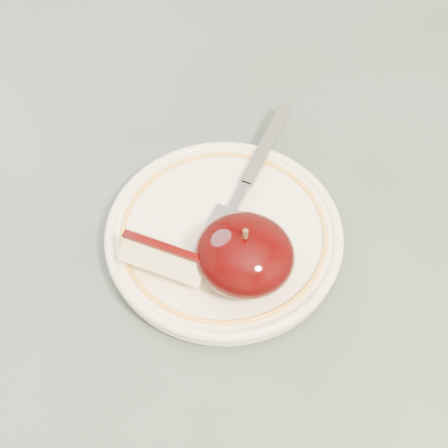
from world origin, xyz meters
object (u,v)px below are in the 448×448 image
(table, at_px, (213,300))
(plate, at_px, (224,234))
(fork, at_px, (245,185))
(apple_half, at_px, (244,255))

(table, distance_m, plate, 0.10)
(plate, bearing_deg, table, -126.83)
(plate, height_order, fork, fork)
(plate, bearing_deg, apple_half, -47.12)
(apple_half, bearing_deg, table, 150.53)
(table, relative_size, fork, 4.54)
(table, relative_size, apple_half, 11.72)
(table, height_order, fork, fork)
(apple_half, bearing_deg, plate, 132.88)
(plate, height_order, apple_half, apple_half)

